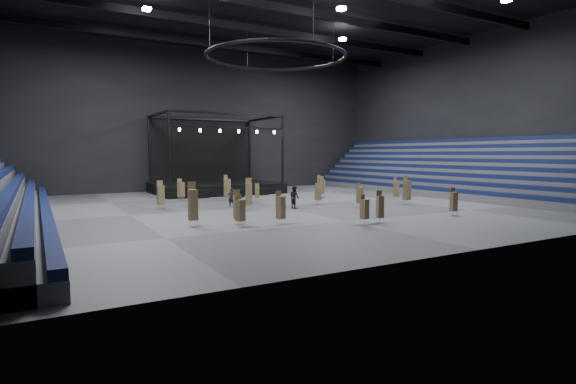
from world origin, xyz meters
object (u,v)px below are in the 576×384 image
chair_stack_16 (257,192)px  flight_case_mid (238,193)px  chair_stack_9 (161,194)px  chair_stack_15 (360,195)px  chair_stack_8 (181,189)px  chair_stack_13 (320,186)px  chair_stack_10 (237,206)px  chair_stack_0 (318,193)px  chair_stack_5 (240,210)px  chair_stack_7 (227,187)px  crew_member (294,197)px  flight_case_left (202,194)px  chair_stack_2 (322,186)px  chair_stack_6 (396,188)px  flight_case_right (263,192)px  stage (213,180)px  chair_stack_14 (365,209)px  chair_stack_17 (407,190)px  chair_stack_4 (193,204)px  chair_stack_12 (280,207)px  chair_stack_1 (380,206)px

chair_stack_16 → flight_case_mid: bearing=111.3°
chair_stack_9 → chair_stack_15: 16.91m
chair_stack_8 → chair_stack_13: (13.74, -3.75, 0.04)m
chair_stack_10 → chair_stack_0: bearing=41.2°
chair_stack_5 → chair_stack_7: (5.50, 16.03, 0.20)m
chair_stack_13 → crew_member: size_ratio=1.26×
chair_stack_15 → flight_case_left: bearing=105.9°
chair_stack_2 → chair_stack_13: bearing=-137.6°
chair_stack_5 → chair_stack_6: 21.96m
flight_case_right → crew_member: bearing=-104.3°
chair_stack_0 → chair_stack_7: size_ratio=0.77×
chair_stack_13 → chair_stack_8: bearing=149.2°
stage → flight_case_mid: stage is taller
chair_stack_5 → stage: bearing=56.6°
chair_stack_10 → chair_stack_14: (7.36, -4.02, -0.15)m
chair_stack_5 → flight_case_left: bearing=61.2°
chair_stack_9 → crew_member: 11.19m
chair_stack_7 → flight_case_right: bearing=6.0°
chair_stack_14 → crew_member: 9.70m
chair_stack_14 → chair_stack_16: bearing=80.6°
chair_stack_9 → stage: bearing=53.5°
chair_stack_16 → chair_stack_5: bearing=-96.6°
flight_case_left → chair_stack_17: size_ratio=0.50×
chair_stack_14 → chair_stack_10: bearing=141.4°
chair_stack_4 → chair_stack_17: (20.83, 2.60, -0.09)m
chair_stack_15 → chair_stack_16: (-5.74, 8.61, -0.17)m
flight_case_mid → chair_stack_5: (-7.65, -18.27, 0.67)m
chair_stack_12 → chair_stack_8: bearing=75.5°
chair_stack_0 → chair_stack_8: bearing=139.5°
chair_stack_10 → chair_stack_16: 14.11m
chair_stack_14 → chair_stack_12: bearing=141.7°
chair_stack_10 → chair_stack_1: bearing=-16.9°
chair_stack_0 → chair_stack_15: 4.19m
chair_stack_2 → chair_stack_5: (-15.28, -13.63, -0.10)m
flight_case_mid → chair_stack_4: (-10.19, -16.65, 1.02)m
chair_stack_9 → chair_stack_13: (17.02, 1.77, -0.04)m
flight_case_mid → chair_stack_16: size_ratio=0.75×
chair_stack_2 → chair_stack_12: chair_stack_2 is taller
chair_stack_0 → chair_stack_2: (3.87, 5.19, 0.17)m
flight_case_mid → chair_stack_5: 19.82m
flight_case_right → chair_stack_15: (2.14, -14.58, 0.73)m
chair_stack_13 → chair_stack_17: 9.80m
chair_stack_1 → chair_stack_12: size_ratio=0.99×
chair_stack_0 → chair_stack_4: bearing=-154.1°
chair_stack_6 → chair_stack_9: (-22.62, 3.68, 0.11)m
chair_stack_0 → chair_stack_9: (-13.56, 3.20, 0.22)m
chair_stack_15 → stage: bearing=89.3°
chair_stack_5 → chair_stack_14: 8.18m
chair_stack_10 → chair_stack_17: chair_stack_17 is taller
chair_stack_10 → chair_stack_17: (17.99, 3.06, 0.18)m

